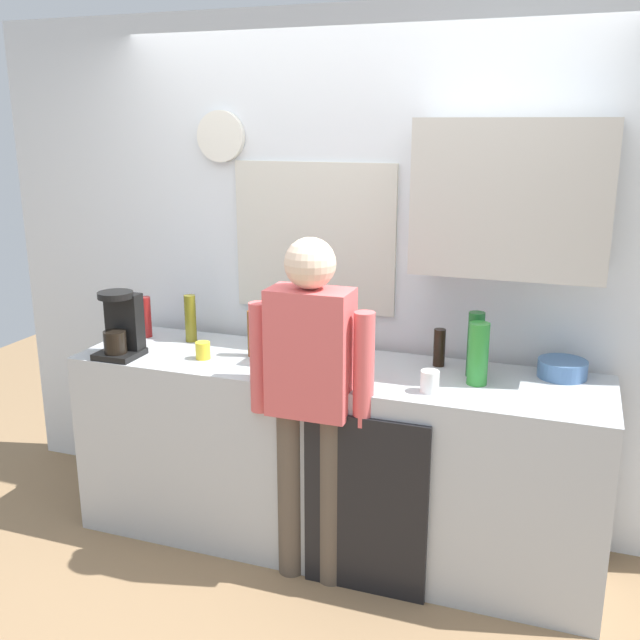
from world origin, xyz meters
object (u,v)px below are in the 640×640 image
at_px(mixing_bowl, 562,369).
at_px(potted_plant, 298,323).
at_px(bottle_amber_beer, 254,334).
at_px(bottle_green_wine, 475,344).
at_px(dish_soap, 329,344).
at_px(bottle_clear_soda, 478,354).
at_px(bottle_olive_oil, 190,318).
at_px(bottle_dark_sauce, 439,348).
at_px(bottle_red_vinegar, 145,317).
at_px(person_at_sink, 311,385).
at_px(cup_yellow_cup, 203,350).
at_px(cup_white_mug, 430,381).
at_px(coffee_maker, 121,327).

bearing_deg(mixing_bowl, potted_plant, 179.69).
xyz_separation_m(bottle_amber_beer, potted_plant, (0.16, 0.20, 0.02)).
height_order(bottle_green_wine, dish_soap, bottle_green_wine).
bearing_deg(bottle_clear_soda, bottle_olive_oil, 174.38).
height_order(bottle_dark_sauce, bottle_red_vinegar, bottle_red_vinegar).
xyz_separation_m(bottle_dark_sauce, person_at_sink, (-0.47, -0.49, -0.08)).
bearing_deg(dish_soap, potted_plant, 149.17).
bearing_deg(mixing_bowl, bottle_dark_sauce, -177.02).
height_order(bottle_green_wine, cup_yellow_cup, bottle_green_wine).
distance_m(bottle_clear_soda, dish_soap, 0.74).
relative_size(bottle_olive_oil, person_at_sink, 0.16).
bearing_deg(mixing_bowl, bottle_red_vinegar, -177.87).
distance_m(bottle_amber_beer, dish_soap, 0.38).
height_order(bottle_dark_sauce, bottle_amber_beer, bottle_amber_beer).
height_order(bottle_clear_soda, cup_white_mug, bottle_clear_soda).
bearing_deg(bottle_clear_soda, person_at_sink, -156.48).
bearing_deg(cup_yellow_cup, mixing_bowl, 10.73).
xyz_separation_m(coffee_maker, mixing_bowl, (2.07, 0.40, -0.11)).
bearing_deg(bottle_clear_soda, bottle_green_wine, 105.02).
relative_size(potted_plant, dish_soap, 1.28).
bearing_deg(bottle_clear_soda, bottle_red_vinegar, 175.45).
height_order(bottle_green_wine, potted_plant, bottle_green_wine).
bearing_deg(bottle_green_wine, bottle_amber_beer, -176.22).
xyz_separation_m(bottle_green_wine, mixing_bowl, (0.38, 0.12, -0.11)).
bearing_deg(cup_white_mug, bottle_red_vinegar, 169.09).
relative_size(cup_white_mug, dish_soap, 0.53).
relative_size(coffee_maker, person_at_sink, 0.21).
bearing_deg(bottle_green_wine, cup_yellow_cup, -171.27).
distance_m(bottle_amber_beer, bottle_green_wine, 1.07).
bearing_deg(bottle_dark_sauce, dish_soap, -170.50).
relative_size(coffee_maker, cup_yellow_cup, 3.88).
relative_size(bottle_dark_sauce, bottle_green_wine, 0.60).
bearing_deg(bottle_clear_soda, cup_yellow_cup, -175.91).
xyz_separation_m(bottle_dark_sauce, dish_soap, (-0.52, -0.09, -0.01)).
height_order(bottle_dark_sauce, cup_yellow_cup, bottle_dark_sauce).
height_order(coffee_maker, cup_white_mug, coffee_maker).
distance_m(bottle_olive_oil, bottle_red_vinegar, 0.27).
height_order(bottle_dark_sauce, bottle_green_wine, bottle_green_wine).
height_order(cup_yellow_cup, person_at_sink, person_at_sink).
xyz_separation_m(bottle_red_vinegar, dish_soap, (1.06, -0.04, -0.03)).
height_order(bottle_amber_beer, cup_white_mug, bottle_amber_beer).
xyz_separation_m(bottle_red_vinegar, cup_yellow_cup, (0.47, -0.24, -0.07)).
xyz_separation_m(coffee_maker, bottle_red_vinegar, (-0.07, 0.32, -0.04)).
distance_m(bottle_red_vinegar, cup_yellow_cup, 0.53).
bearing_deg(cup_white_mug, bottle_amber_beer, 167.69).
xyz_separation_m(bottle_amber_beer, person_at_sink, (0.42, -0.33, -0.10)).
height_order(coffee_maker, bottle_green_wine, coffee_maker).
distance_m(bottle_olive_oil, cup_white_mug, 1.38).
height_order(bottle_red_vinegar, person_at_sink, person_at_sink).
bearing_deg(bottle_olive_oil, person_at_sink, -27.87).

